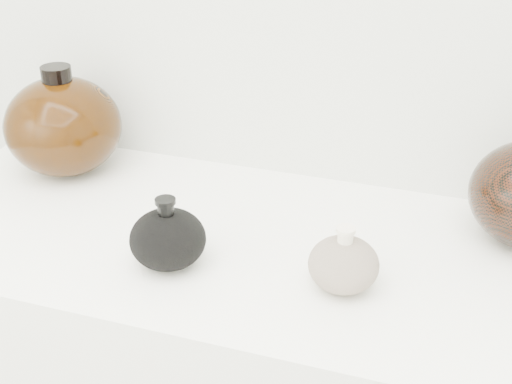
% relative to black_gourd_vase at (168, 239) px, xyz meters
% --- Properties ---
extents(black_gourd_vase, '(0.14, 0.14, 0.11)m').
position_rel_black_gourd_vase_xyz_m(black_gourd_vase, '(0.00, 0.00, 0.00)').
color(black_gourd_vase, black).
rests_on(black_gourd_vase, display_counter).
extents(cream_gourd_vase, '(0.12, 0.12, 0.10)m').
position_rel_black_gourd_vase_xyz_m(cream_gourd_vase, '(0.26, 0.02, -0.01)').
color(cream_gourd_vase, beige).
rests_on(cream_gourd_vase, display_counter).
extents(left_round_pot, '(0.24, 0.24, 0.20)m').
position_rel_black_gourd_vase_xyz_m(left_round_pot, '(-0.31, 0.23, 0.05)').
color(left_round_pot, black).
rests_on(left_round_pot, display_counter).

